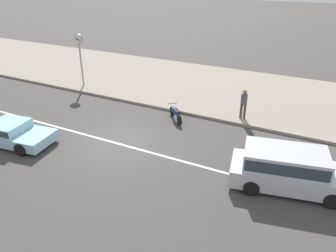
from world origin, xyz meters
TOP-DOWN VIEW (x-y plane):
  - ground_plane at (0.00, 0.00)m, footprint 160.00×160.00m
  - lane_centre_stripe at (0.00, 0.00)m, footprint 50.40×0.14m
  - kerb_strip at (0.00, 9.67)m, footprint 68.00×10.00m
  - minivan_silver_0 at (7.84, 0.22)m, footprint 4.90×2.80m
  - sedan_pale_blue_2 at (-4.65, -2.26)m, footprint 4.52×2.38m
  - motorcycle_0 at (1.31, 3.73)m, footprint 1.35×1.36m
  - street_clock at (-7.00, 5.75)m, footprint 0.69×0.22m
  - pedestrian_near_clock at (4.63, 5.38)m, footprint 0.34×0.34m

SIDE VIEW (x-z plane):
  - ground_plane at x=0.00m, z-range 0.00..0.00m
  - lane_centre_stripe at x=0.00m, z-range 0.00..0.01m
  - kerb_strip at x=0.00m, z-range 0.00..0.15m
  - motorcycle_0 at x=1.31m, z-range 0.02..0.82m
  - sedan_pale_blue_2 at x=-4.65m, z-range 0.00..1.07m
  - minivan_silver_0 at x=7.84m, z-range 0.06..1.63m
  - pedestrian_near_clock at x=4.63m, z-range 0.29..1.95m
  - street_clock at x=-7.00m, z-range 1.05..4.61m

